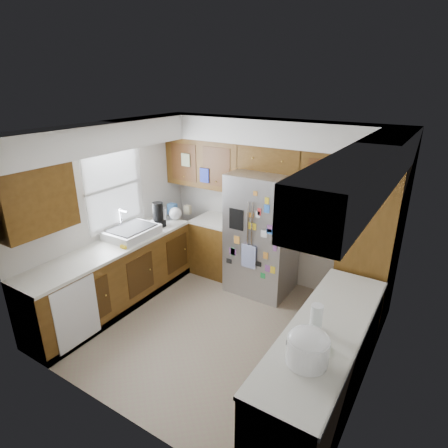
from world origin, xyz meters
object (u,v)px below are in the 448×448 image
(pantry, at_px, (370,247))
(rice_cooker, at_px, (308,346))
(fridge, at_px, (262,234))
(paper_towel, at_px, (316,317))

(pantry, bearing_deg, rice_cooker, -90.01)
(fridge, distance_m, rice_cooker, 2.67)
(fridge, xyz_separation_m, paper_towel, (1.41, -1.75, 0.14))
(fridge, bearing_deg, pantry, -2.06)
(rice_cooker, distance_m, paper_towel, 0.46)
(rice_cooker, xyz_separation_m, paper_towel, (-0.09, 0.45, -0.03))
(paper_towel, bearing_deg, rice_cooker, -79.11)
(pantry, relative_size, paper_towel, 8.89)
(pantry, height_order, fridge, pantry)
(paper_towel, bearing_deg, pantry, 87.09)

